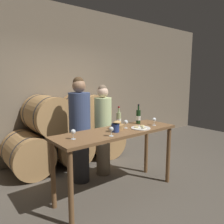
% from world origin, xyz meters
% --- Properties ---
extents(ground_plane, '(10.00, 10.00, 0.00)m').
position_xyz_m(ground_plane, '(0.00, 0.00, 0.00)').
color(ground_plane, '#564F44').
extents(stone_wall_back, '(10.00, 0.12, 3.20)m').
position_xyz_m(stone_wall_back, '(0.00, 2.06, 1.60)').
color(stone_wall_back, '#7F705B').
rests_on(stone_wall_back, ground_plane).
extents(barrel_stack, '(2.34, 0.86, 1.39)m').
position_xyz_m(barrel_stack, '(0.00, 1.51, 0.62)').
color(barrel_stack, tan).
rests_on(barrel_stack, ground_plane).
extents(tasting_table, '(1.88, 0.60, 0.96)m').
position_xyz_m(tasting_table, '(0.00, 0.00, 0.82)').
color(tasting_table, brown).
rests_on(tasting_table, ground_plane).
extents(person_left, '(0.34, 0.34, 1.71)m').
position_xyz_m(person_left, '(-0.21, 0.68, 0.88)').
color(person_left, '#232326').
rests_on(person_left, ground_plane).
extents(person_right, '(0.30, 0.30, 1.58)m').
position_xyz_m(person_right, '(0.25, 0.68, 0.82)').
color(person_right, '#756651').
rests_on(person_right, ground_plane).
extents(wine_bottle_red, '(0.07, 0.07, 0.32)m').
position_xyz_m(wine_bottle_red, '(0.57, 0.15, 1.07)').
color(wine_bottle_red, '#193819').
rests_on(wine_bottle_red, tasting_table).
extents(wine_bottle_white, '(0.07, 0.07, 0.31)m').
position_xyz_m(wine_bottle_white, '(0.18, 0.18, 1.07)').
color(wine_bottle_white, '#ADBC7F').
rests_on(wine_bottle_white, tasting_table).
extents(blue_crock, '(0.12, 0.12, 0.11)m').
position_xyz_m(blue_crock, '(-0.08, -0.05, 1.02)').
color(blue_crock, navy).
rests_on(blue_crock, tasting_table).
extents(bread_basket, '(0.18, 0.18, 0.13)m').
position_xyz_m(bread_basket, '(0.05, 0.07, 1.01)').
color(bread_basket, '#A87F4C').
rests_on(bread_basket, tasting_table).
extents(cheese_plate, '(0.28, 0.28, 0.04)m').
position_xyz_m(cheese_plate, '(0.34, -0.13, 0.97)').
color(cheese_plate, white).
rests_on(cheese_plate, tasting_table).
extents(wine_glass_far_left, '(0.06, 0.06, 0.12)m').
position_xyz_m(wine_glass_far_left, '(-0.71, -0.01, 1.04)').
color(wine_glass_far_left, white).
rests_on(wine_glass_far_left, tasting_table).
extents(wine_glass_left, '(0.06, 0.06, 0.12)m').
position_xyz_m(wine_glass_left, '(-0.26, -0.19, 1.04)').
color(wine_glass_left, white).
rests_on(wine_glass_left, tasting_table).
extents(wine_glass_center, '(0.06, 0.06, 0.12)m').
position_xyz_m(wine_glass_center, '(0.19, 0.03, 1.04)').
color(wine_glass_center, white).
rests_on(wine_glass_center, tasting_table).
extents(wine_glass_right, '(0.06, 0.06, 0.12)m').
position_xyz_m(wine_glass_right, '(0.67, -0.10, 1.04)').
color(wine_glass_right, white).
rests_on(wine_glass_right, tasting_table).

